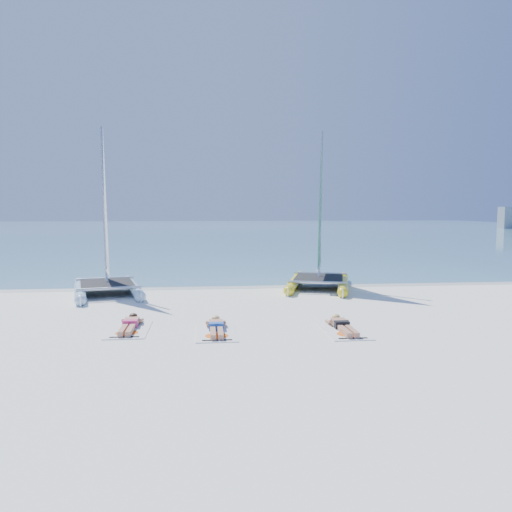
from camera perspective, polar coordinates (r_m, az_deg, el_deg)
The scene contains 11 objects.
ground at distance 14.61m, azimuth -3.12°, elevation -6.76°, with size 140.00×140.00×0.00m, color white.
sea at distance 77.34m, azimuth -5.38°, elevation 3.04°, with size 140.00×115.00×0.01m, color #79B5CA.
wet_sand_strip at distance 20.02m, azimuth -3.88°, elevation -3.46°, with size 140.00×1.40×0.01m, color silver.
catamaran_blue at distance 18.86m, azimuth -16.80°, elevation 1.61°, with size 3.30×5.09×6.40m.
catamaran_yellow at distance 20.03m, azimuth 7.31°, elevation 2.36°, with size 3.49×5.21×6.46m.
towel_a at distance 13.20m, azimuth -14.32°, elevation -8.20°, with size 1.00×1.85×0.02m, color silver.
sunbather_a at distance 13.36m, azimuth -14.21°, elevation -7.55°, with size 0.37×1.73×0.26m.
towel_b at distance 12.56m, azimuth -4.55°, elevation -8.74°, with size 1.00×1.85×0.02m, color silver.
sunbather_b at distance 12.72m, azimuth -4.57°, elevation -8.05°, with size 0.37×1.73×0.26m.
towel_c at distance 12.88m, azimuth 10.05°, elevation -8.45°, with size 1.00×1.85×0.02m, color silver.
sunbather_c at distance 13.04m, azimuth 9.82°, elevation -7.79°, with size 0.37×1.73×0.26m.
Camera 1 is at (-0.68, -14.27, 3.06)m, focal length 35.00 mm.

